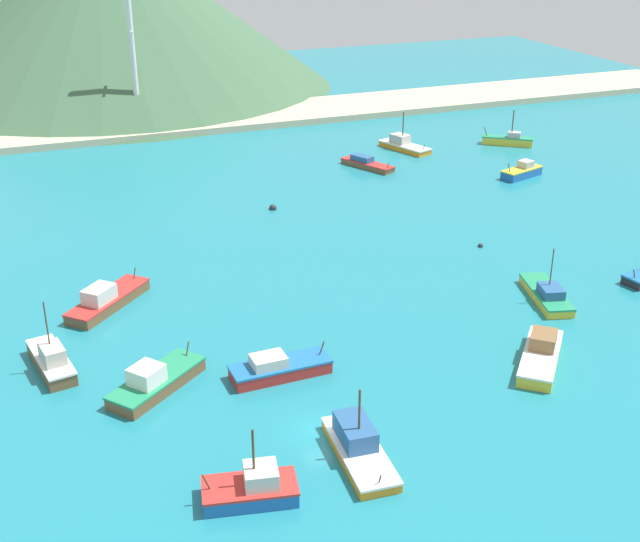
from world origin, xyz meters
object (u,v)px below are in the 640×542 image
Objects in this scene: fishing_boat_11 at (155,381)px; buoy_1 at (480,246)px; fishing_boat_8 at (404,145)px; fishing_boat_13 at (547,294)px; radio_tower at (132,50)px; fishing_boat_6 at (358,445)px; fishing_boat_9 at (522,171)px; fishing_boat_1 at (508,140)px; fishing_boat_3 at (52,360)px; fishing_boat_5 at (106,300)px; fishing_boat_10 at (541,355)px; fishing_boat_7 at (252,488)px; fishing_boat_12 at (366,163)px; fishing_boat_2 at (279,368)px; buoy_0 at (273,208)px.

fishing_boat_11 is 15.11× the size of buoy_1.
buoy_1 is at bearing 22.40° from fishing_boat_11.
fishing_boat_8 reaches higher than fishing_boat_11.
radio_tower is (-27.55, 86.09, 13.52)m from fishing_boat_13.
fishing_boat_6 reaches higher than buoy_1.
fishing_boat_9 is 42.81m from fishing_boat_13.
fishing_boat_3 is (-79.29, -48.69, 0.15)m from fishing_boat_1.
fishing_boat_6 is at bearing -129.93° from fishing_boat_1.
fishing_boat_5 is 46.04m from fishing_boat_13.
fishing_boat_10 is (-19.75, -67.51, 0.07)m from fishing_boat_8.
fishing_boat_6 is 1.31× the size of fishing_boat_9.
fishing_boat_7 is 79.71m from fishing_boat_12.
fishing_boat_12 reaches higher than buoy_1.
fishing_boat_2 is 31.48m from fishing_boat_13.
fishing_boat_6 is 73.90m from fishing_boat_12.
fishing_boat_2 is 43.17m from buoy_0.
fishing_boat_7 is at bearing -138.92° from buoy_1.
fishing_boat_12 is (-27.86, -2.97, -0.21)m from fishing_boat_1.
fishing_boat_1 is at bearing 60.90° from fishing_boat_13.
fishing_boat_9 is (-7.82, -15.91, -0.01)m from fishing_boat_1.
fishing_boat_8 is (61.37, 52.63, -0.19)m from fishing_boat_3.
fishing_boat_10 is at bearing 15.74° from fishing_boat_7.
buoy_1 is (32.45, 19.38, -0.71)m from fishing_boat_2.
fishing_boat_13 is 15.32m from buoy_1.
fishing_boat_6 reaches higher than fishing_boat_9.
fishing_boat_13 is (31.21, 4.12, -0.11)m from fishing_boat_2.
fishing_boat_3 is 0.88× the size of fishing_boat_13.
fishing_boat_2 is 10.79m from fishing_boat_11.
fishing_boat_3 is (-18.65, 8.29, 0.19)m from fishing_boat_2.
radio_tower is at bearing 143.13° from fishing_boat_8.
buoy_1 is (44.74, 0.17, -0.81)m from fishing_boat_5.
fishing_boat_3 is at bearing -105.24° from radio_tower.
fishing_boat_3 is at bearing -120.25° from fishing_boat_5.
fishing_boat_2 is 23.89m from fishing_boat_10.
fishing_boat_6 is 15.35× the size of buoy_1.
fishing_boat_3 is 8.48× the size of buoy_0.
fishing_boat_6 is 1.05× the size of fishing_boat_10.
fishing_boat_12 is at bearing 33.12° from buoy_0.
fishing_boat_13 is (-1.57, -49.89, 0.06)m from fishing_boat_12.
fishing_boat_3 is 50.04m from fishing_boat_13.
fishing_boat_11 is (-12.61, 14.76, -0.02)m from fishing_boat_6.
fishing_boat_9 is at bearing 24.64° from fishing_boat_3.
fishing_boat_3 reaches higher than fishing_boat_5.
fishing_boat_9 is 0.80× the size of fishing_boat_10.
fishing_boat_9 is at bearing -0.10° from buoy_0.
fishing_boat_10 is (35.25, -25.80, -0.03)m from fishing_boat_5.
fishing_boat_1 is 83.21m from fishing_boat_2.
fishing_boat_6 is 9.18m from fishing_boat_7.
buoy_1 is 0.02× the size of radio_tower.
radio_tower is (15.95, 71.00, 13.31)m from fishing_boat_5.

